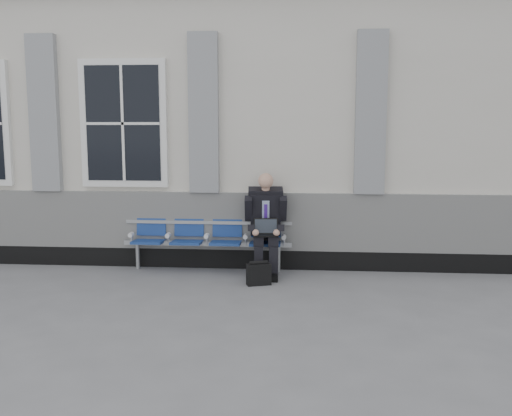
{
  "coord_description": "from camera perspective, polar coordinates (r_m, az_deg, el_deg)",
  "views": [
    {
      "loc": [
        3.09,
        -7.21,
        2.22
      ],
      "look_at": [
        2.44,
        0.9,
        1.04
      ],
      "focal_mm": 40.0,
      "sensor_mm": 36.0,
      "label": 1
    }
  ],
  "objects": [
    {
      "name": "ground",
      "position": [
        8.16,
        -18.06,
        -7.97
      ],
      "size": [
        70.0,
        70.0,
        0.0
      ],
      "primitive_type": "plane",
      "color": "slate",
      "rests_on": "ground"
    },
    {
      "name": "station_building",
      "position": [
        11.13,
        -11.74,
        8.09
      ],
      "size": [
        14.4,
        4.4,
        4.49
      ],
      "color": "beige",
      "rests_on": "ground"
    },
    {
      "name": "businessman",
      "position": [
        8.53,
        0.98,
        -1.26
      ],
      "size": [
        0.65,
        0.87,
        1.52
      ],
      "color": "black",
      "rests_on": "ground"
    },
    {
      "name": "bench",
      "position": [
        8.81,
        -4.89,
        -2.69
      ],
      "size": [
        2.6,
        0.47,
        0.91
      ],
      "color": "#9EA0A3",
      "rests_on": "ground"
    },
    {
      "name": "briefcase",
      "position": [
        8.04,
        0.28,
        -6.6
      ],
      "size": [
        0.36,
        0.24,
        0.35
      ],
      "color": "black",
      "rests_on": "ground"
    }
  ]
}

